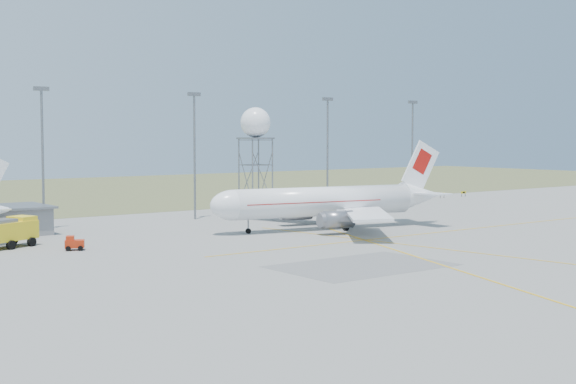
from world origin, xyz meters
TOP-DOWN VIEW (x-y plane):
  - grass_strip at (0.00, 140.00)m, footprint 400.00×120.00m
  - mast_a at (-35.00, 66.00)m, footprint 2.20×0.50m
  - mast_b at (-10.00, 66.00)m, footprint 2.20×0.50m
  - mast_c at (18.00, 66.00)m, footprint 2.20×0.50m
  - mast_d at (40.00, 66.00)m, footprint 2.20×0.50m
  - taxi_sign_near at (55.60, 72.00)m, footprint 1.60×0.17m
  - taxi_sign_far at (62.60, 72.00)m, footprint 1.60×0.17m
  - airliner_main at (-1.83, 42.52)m, footprint 37.58×36.02m
  - radar_tower at (0.53, 63.88)m, footprint 5.05×5.05m
  - fire_truck at (-45.68, 50.55)m, footprint 9.55×6.55m
  - baggage_tug at (-39.48, 43.99)m, footprint 2.60×2.47m

SIDE VIEW (x-z plane):
  - grass_strip at x=0.00m, z-range 0.00..0.03m
  - baggage_tug at x=-39.48m, z-range -0.21..1.50m
  - taxi_sign_near at x=55.60m, z-range 0.29..1.49m
  - taxi_sign_far at x=62.60m, z-range 0.29..1.49m
  - fire_truck at x=-45.68m, z-range -0.07..3.57m
  - airliner_main at x=-1.83m, z-range -2.48..10.35m
  - radar_tower at x=0.53m, z-range 1.12..19.39m
  - mast_a at x=-35.00m, z-range 1.82..22.32m
  - mast_b at x=-10.00m, z-range 1.82..22.32m
  - mast_c at x=18.00m, z-range 1.82..22.32m
  - mast_d at x=40.00m, z-range 1.82..22.32m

